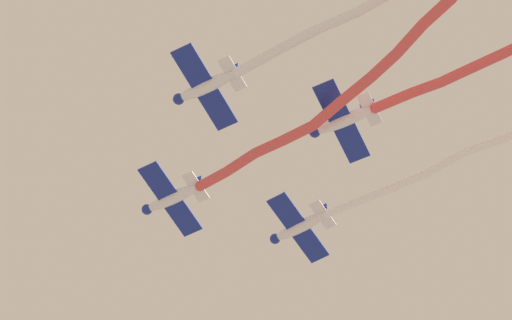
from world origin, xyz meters
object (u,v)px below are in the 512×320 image
object	(u,v)px
airplane_slot	(342,121)
airplane_lead	(171,198)
airplane_right_wing	(299,227)
airplane_left_wing	(206,87)

from	to	relation	value
airplane_slot	airplane_lead	bearing A→B (deg)	-3.17
airplane_lead	airplane_right_wing	size ratio (longest dim) A/B	0.98
airplane_lead	airplane_left_wing	distance (m)	11.06
airplane_slot	airplane_left_wing	bearing A→B (deg)	41.83
airplane_right_wing	airplane_slot	size ratio (longest dim) A/B	1.04
airplane_lead	airplane_left_wing	world-z (taller)	airplane_lead
airplane_lead	airplane_slot	xyz separation A→B (m)	(8.68, -13.00, -0.20)
airplane_right_wing	airplane_left_wing	bearing A→B (deg)	92.83
airplane_left_wing	airplane_slot	size ratio (longest dim) A/B	1.01
airplane_left_wing	airplane_slot	xyz separation A→B (m)	(10.84, -2.16, 0.20)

